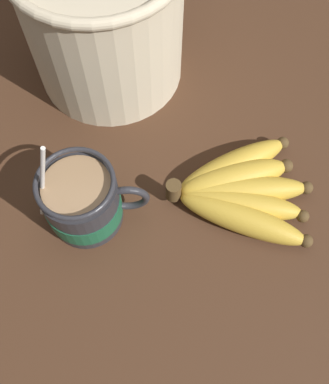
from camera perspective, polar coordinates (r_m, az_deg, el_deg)
The scene contains 4 objects.
table at distance 57.31cm, azimuth -7.01°, elevation -5.57°, with size 105.52×105.52×3.06cm.
coffee_mug at distance 53.20cm, azimuth -10.77°, elevation -1.27°, with size 14.14×9.49×16.87cm.
banana_bunch at distance 56.41cm, azimuth 9.92°, elevation 0.20°, with size 19.28×17.68×4.31cm.
woven_basket at distance 63.08cm, azimuth -8.38°, elevation 21.96°, with size 22.61×22.61×19.39cm.
Camera 1 is at (6.04, -20.06, 54.88)cm, focal length 40.00 mm.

